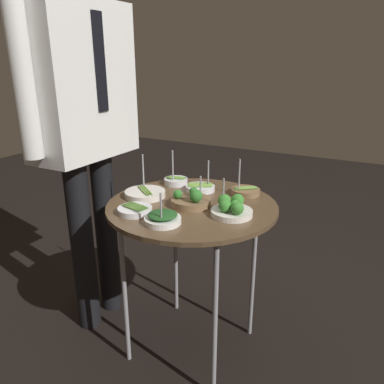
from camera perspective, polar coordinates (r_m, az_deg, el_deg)
name	(u,v)px	position (r m, az deg, el deg)	size (l,w,h in m)	color
ground_plane	(192,345)	(1.90, 0.00, -22.27)	(8.00, 8.00, 0.00)	black
serving_cart	(192,215)	(1.54, 0.00, -3.50)	(0.69, 0.69, 0.71)	brown
bowl_asparagus_mid_left	(176,181)	(1.75, -2.48, 1.71)	(0.11, 0.11, 0.17)	silver
bowl_broccoli_front_center	(231,208)	(1.41, 6.03, -2.46)	(0.16, 0.16, 0.14)	silver
bowl_broccoli_back_right	(191,200)	(1.49, -0.16, -1.28)	(0.16, 0.16, 0.13)	brown
bowl_spinach_back_left	(164,218)	(1.33, -4.32, -4.03)	(0.13, 0.13, 0.13)	white
bowl_asparagus_far_rim	(200,188)	(1.67, 1.27, 0.68)	(0.13, 0.13, 0.14)	silver
bowl_asparagus_center	(145,193)	(1.60, -7.17, -0.21)	(0.17, 0.17, 0.17)	silver
bowl_asparagus_front_left	(245,191)	(1.64, 8.15, 0.14)	(0.12, 0.12, 0.16)	brown
bowl_asparagus_mid_right	(135,210)	(1.44, -8.69, -2.70)	(0.13, 0.13, 0.03)	silver
waiter_figure	(82,102)	(1.72, -16.46, 13.07)	(0.64, 0.24, 1.73)	black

